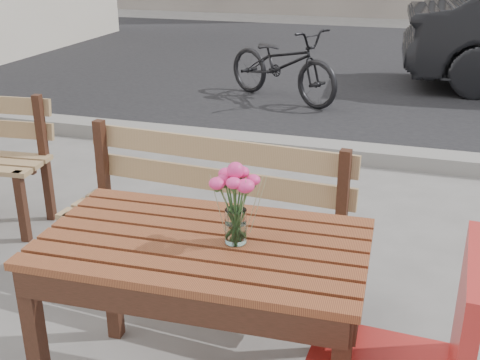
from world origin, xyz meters
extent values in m
cube|color=black|center=(0.00, 7.00, 0.00)|extent=(30.00, 8.00, 0.00)
cube|color=gray|center=(0.00, 3.00, 0.06)|extent=(30.00, 0.25, 0.12)
cube|color=#5E2918|center=(0.05, 0.09, 0.69)|extent=(1.16, 0.70, 0.03)
cube|color=black|center=(-0.46, -0.21, 0.34)|extent=(0.06, 0.06, 0.67)
cube|color=black|center=(-0.48, 0.36, 0.34)|extent=(0.06, 0.06, 0.67)
cube|color=black|center=(0.56, 0.39, 0.34)|extent=(0.06, 0.06, 0.67)
cube|color=#A18053|center=(-0.20, 0.70, 0.43)|extent=(1.39, 0.47, 0.03)
cube|color=#A18053|center=(-0.18, 0.90, 0.66)|extent=(1.36, 0.13, 0.37)
cube|color=black|center=(-0.83, 0.59, 0.22)|extent=(0.05, 0.05, 0.45)
cube|color=black|center=(0.41, 0.50, 0.22)|extent=(0.05, 0.05, 0.45)
cube|color=black|center=(-0.81, 0.90, 0.41)|extent=(0.05, 0.05, 0.83)
cube|color=black|center=(0.44, 0.81, 0.41)|extent=(0.05, 0.05, 0.83)
cube|color=#AF2421|center=(0.90, -0.18, 0.70)|extent=(0.07, 0.45, 0.43)
cylinder|color=white|center=(0.17, 0.10, 0.76)|extent=(0.07, 0.07, 0.12)
cylinder|color=#355F2D|center=(0.17, 0.10, 0.83)|extent=(0.04, 0.04, 0.25)
cube|color=black|center=(-1.43, 1.02, 0.22)|extent=(0.05, 0.05, 0.44)
cube|color=black|center=(-1.46, 1.32, 0.41)|extent=(0.05, 0.05, 0.81)
imported|color=black|center=(-0.76, 4.74, 0.40)|extent=(1.59, 1.21, 0.80)
camera|label=1|loc=(0.72, -1.65, 1.67)|focal=45.00mm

